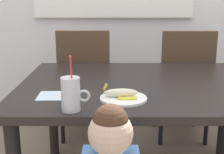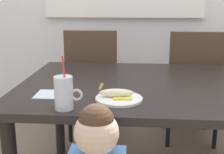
{
  "view_description": "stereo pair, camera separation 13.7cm",
  "coord_description": "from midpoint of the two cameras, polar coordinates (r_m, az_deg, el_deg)",
  "views": [
    {
      "loc": [
        -0.2,
        -1.72,
        1.21
      ],
      "look_at": [
        -0.2,
        -0.11,
        0.79
      ],
      "focal_mm": 48.72,
      "sensor_mm": 36.0,
      "label": 1
    },
    {
      "loc": [
        -0.07,
        -1.71,
        1.21
      ],
      "look_at": [
        -0.2,
        -0.11,
        0.79
      ],
      "focal_mm": 48.72,
      "sensor_mm": 36.0,
      "label": 2
    }
  ],
  "objects": [
    {
      "name": "dining_table",
      "position": [
        1.81,
        4.12,
        -3.54
      ],
      "size": [
        1.48,
        1.08,
        0.73
      ],
      "color": "black",
      "rests_on": "ground"
    },
    {
      "name": "peeled_banana",
      "position": [
        1.48,
        -1.07,
        -3.07
      ],
      "size": [
        0.17,
        0.11,
        0.07
      ],
      "rotation": [
        0.0,
        0.0,
        0.06
      ],
      "color": "#F4EAC6",
      "rests_on": "snack_plate"
    },
    {
      "name": "dining_chair_right",
      "position": [
        2.6,
        11.64,
        -0.5
      ],
      "size": [
        0.44,
        0.45,
        0.96
      ],
      "rotation": [
        0.0,
        0.0,
        3.14
      ],
      "color": "#4C3826",
      "rests_on": "ground"
    },
    {
      "name": "milk_cup",
      "position": [
        1.35,
        -10.76,
        -3.55
      ],
      "size": [
        0.13,
        0.08,
        0.25
      ],
      "color": "silver",
      "rests_on": "dining_table"
    },
    {
      "name": "paper_napkin",
      "position": [
        1.58,
        -13.67,
        -3.5
      ],
      "size": [
        0.15,
        0.15,
        0.0
      ],
      "primitive_type": "cube",
      "rotation": [
        0.0,
        0.0,
        0.02
      ],
      "color": "silver",
      "rests_on": "dining_table"
    },
    {
      "name": "dining_chair_left",
      "position": [
        2.59,
        -6.75,
        -0.37
      ],
      "size": [
        0.44,
        0.44,
        0.96
      ],
      "rotation": [
        0.0,
        0.0,
        3.14
      ],
      "color": "#4C3826",
      "rests_on": "ground"
    },
    {
      "name": "snack_plate",
      "position": [
        1.48,
        -0.65,
        -4.08
      ],
      "size": [
        0.23,
        0.23,
        0.01
      ],
      "primitive_type": "cylinder",
      "color": "white",
      "rests_on": "dining_table"
    }
  ]
}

